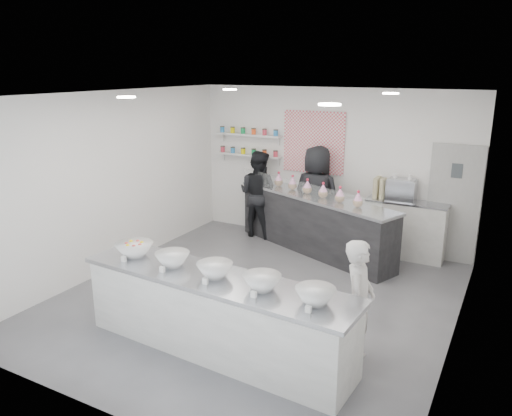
{
  "coord_description": "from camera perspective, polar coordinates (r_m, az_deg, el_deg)",
  "views": [
    {
      "loc": [
        3.25,
        -6.05,
        3.36
      ],
      "look_at": [
        -0.23,
        0.4,
        1.28
      ],
      "focal_mm": 35.0,
      "sensor_mm": 36.0,
      "label": 1
    }
  ],
  "objects": [
    {
      "name": "right_wall",
      "position": [
        6.34,
        22.59,
        -2.47
      ],
      "size": [
        0.0,
        6.0,
        6.0
      ],
      "primitive_type": "plane",
      "rotation": [
        1.57,
        0.0,
        -1.57
      ],
      "color": "white",
      "rests_on": "floor"
    },
    {
      "name": "label_cards",
      "position": [
        5.52,
        -7.5,
        -9.5
      ],
      "size": [
        2.66,
        0.04,
        0.07
      ],
      "primitive_type": null,
      "color": "white",
      "rests_on": "prep_counter"
    },
    {
      "name": "downlight_1",
      "position": [
        5.39,
        8.41,
        11.62
      ],
      "size": [
        0.24,
        0.24,
        0.02
      ],
      "primitive_type": "cylinder",
      "color": "white",
      "rests_on": "ceiling"
    },
    {
      "name": "back_wall",
      "position": [
        9.79,
        8.48,
        4.7
      ],
      "size": [
        5.5,
        0.0,
        5.5
      ],
      "primitive_type": "plane",
      "rotation": [
        1.57,
        0.0,
        0.0
      ],
      "color": "white",
      "rests_on": "floor"
    },
    {
      "name": "back_door",
      "position": [
        9.35,
        21.64,
        0.39
      ],
      "size": [
        0.88,
        0.04,
        2.1
      ],
      "primitive_type": "cube",
      "color": "#9B9B98",
      "rests_on": "floor"
    },
    {
      "name": "prep_counter",
      "position": [
        6.16,
        -4.62,
        -12.0
      ],
      "size": [
        3.61,
        1.02,
        0.97
      ],
      "primitive_type": "cube",
      "rotation": [
        0.0,
        0.0,
        -0.06
      ],
      "color": "#B6B6B1",
      "rests_on": "floor"
    },
    {
      "name": "downlight_3",
      "position": [
        7.87,
        15.13,
        12.53
      ],
      "size": [
        0.24,
        0.24,
        0.02
      ],
      "primitive_type": "cylinder",
      "color": "white",
      "rests_on": "ceiling"
    },
    {
      "name": "sneeze_guard",
      "position": [
        8.98,
        5.42,
        2.0
      ],
      "size": [
        3.18,
        1.32,
        0.29
      ],
      "primitive_type": "cube",
      "rotation": [
        0.0,
        0.0,
        -0.39
      ],
      "color": "white",
      "rests_on": "back_bar"
    },
    {
      "name": "woman_prep",
      "position": [
        5.95,
        11.63,
        -10.51
      ],
      "size": [
        0.44,
        0.6,
        1.51
      ],
      "primitive_type": "imported",
      "rotation": [
        0.0,
        0.0,
        1.73
      ],
      "color": "silver",
      "rests_on": "floor"
    },
    {
      "name": "espresso_ledge",
      "position": [
        9.42,
        16.66,
        -2.36
      ],
      "size": [
        1.42,
        0.45,
        1.05
      ],
      "primitive_type": "cube",
      "color": "#B6B6B1",
      "rests_on": "floor"
    },
    {
      "name": "prep_bowls",
      "position": [
        5.92,
        -4.74,
        -7.09
      ],
      "size": [
        3.06,
        0.71,
        0.17
      ],
      "primitive_type": null,
      "rotation": [
        0.0,
        0.0,
        -0.06
      ],
      "color": "white",
      "rests_on": "prep_counter"
    },
    {
      "name": "pattern_panel",
      "position": [
        9.81,
        6.6,
        7.46
      ],
      "size": [
        1.25,
        0.03,
        1.2
      ],
      "primitive_type": "cube",
      "color": "#D94555",
      "rests_on": "back_wall"
    },
    {
      "name": "staff_left",
      "position": [
        10.11,
        0.25,
        1.63
      ],
      "size": [
        0.9,
        0.72,
        1.76
      ],
      "primitive_type": "imported",
      "rotation": [
        0.0,
        0.0,
        3.07
      ],
      "color": "black",
      "rests_on": "floor"
    },
    {
      "name": "cup_stacks",
      "position": [
        9.34,
        13.93,
        2.23
      ],
      "size": [
        0.27,
        0.24,
        0.37
      ],
      "primitive_type": null,
      "color": "gray",
      "rests_on": "espresso_ledge"
    },
    {
      "name": "left_wall",
      "position": [
        8.71,
        -16.05,
        2.88
      ],
      "size": [
        0.0,
        6.0,
        6.0
      ],
      "primitive_type": "plane",
      "rotation": [
        1.57,
        0.0,
        1.57
      ],
      "color": "white",
      "rests_on": "floor"
    },
    {
      "name": "staff_right",
      "position": [
        9.58,
        6.89,
        1.3
      ],
      "size": [
        0.97,
        0.65,
        1.95
      ],
      "primitive_type": "imported",
      "rotation": [
        0.0,
        0.0,
        3.11
      ],
      "color": "black",
      "rests_on": "floor"
    },
    {
      "name": "back_bar",
      "position": [
        9.37,
        6.64,
        -1.8
      ],
      "size": [
        3.46,
        1.92,
        1.08
      ],
      "primitive_type": "cube",
      "rotation": [
        0.0,
        0.0,
        -0.39
      ],
      "color": "black",
      "rests_on": "floor"
    },
    {
      "name": "ceiling",
      "position": [
        6.87,
        0.12,
        12.83
      ],
      "size": [
        6.0,
        6.0,
        0.0
      ],
      "primitive_type": "plane",
      "rotation": [
        3.14,
        0.0,
        0.0
      ],
      "color": "white",
      "rests_on": "floor"
    },
    {
      "name": "preserve_jars",
      "position": [
        10.33,
        -0.88,
        7.59
      ],
      "size": [
        1.45,
        0.1,
        0.56
      ],
      "primitive_type": null,
      "color": "#C13344",
      "rests_on": "jar_shelf_lower"
    },
    {
      "name": "floor",
      "position": [
        7.64,
        0.11,
        -10.26
      ],
      "size": [
        6.0,
        6.0,
        0.0
      ],
      "primitive_type": "plane",
      "color": "#515156",
      "rests_on": "ground"
    },
    {
      "name": "espresso_machine",
      "position": [
        9.25,
        16.29,
        1.97
      ],
      "size": [
        0.5,
        0.34,
        0.38
      ],
      "primitive_type": "cube",
      "color": "#93969E",
      "rests_on": "espresso_ledge"
    },
    {
      "name": "jar_shelf_lower",
      "position": [
        10.4,
        -0.82,
        6.08
      ],
      "size": [
        1.45,
        0.22,
        0.04
      ],
      "primitive_type": "cube",
      "color": "silver",
      "rests_on": "back_wall"
    },
    {
      "name": "downlight_2",
      "position": [
        8.95,
        -3.01,
        13.38
      ],
      "size": [
        0.24,
        0.24,
        0.02
      ],
      "primitive_type": "cylinder",
      "color": "white",
      "rests_on": "ceiling"
    },
    {
      "name": "downlight_0",
      "position": [
        6.87,
        -14.6,
        12.17
      ],
      "size": [
        0.24,
        0.24,
        0.02
      ],
      "primitive_type": "cylinder",
      "color": "white",
      "rests_on": "ceiling"
    },
    {
      "name": "jar_shelf_upper",
      "position": [
        10.33,
        -0.83,
        8.37
      ],
      "size": [
        1.45,
        0.22,
        0.04
      ],
      "primitive_type": "cube",
      "color": "silver",
      "rests_on": "back_wall"
    },
    {
      "name": "cookie_bags",
      "position": [
        9.19,
        6.77,
        2.26
      ],
      "size": [
        2.07,
        0.98,
        0.29
      ],
      "primitive_type": null,
      "rotation": [
        0.0,
        0.0,
        -0.39
      ],
      "color": "#FF9CDA",
      "rests_on": "back_bar"
    }
  ]
}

